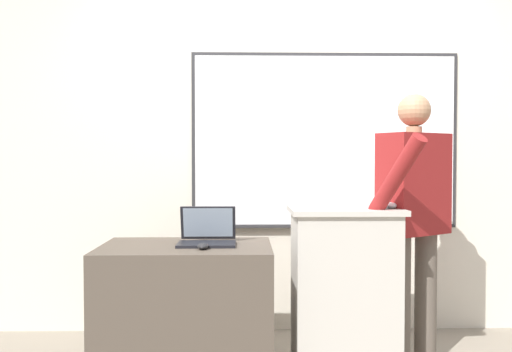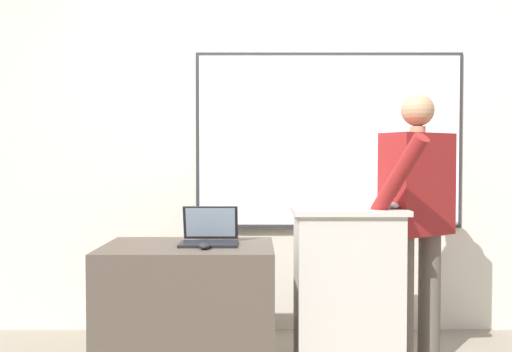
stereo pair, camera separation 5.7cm
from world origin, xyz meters
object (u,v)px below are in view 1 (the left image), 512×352
wireless_keyboard (350,207)px  computer_mouse_by_keyboard (391,205)px  lectern_podium (344,289)px  laptop (207,234)px  computer_mouse_by_laptop (203,246)px  person_presenter (414,211)px  side_desk (186,310)px

wireless_keyboard → computer_mouse_by_keyboard: (0.23, -0.00, 0.01)m
lectern_podium → laptop: 0.85m
lectern_podium → computer_mouse_by_laptop: bearing=-168.2°
person_presenter → computer_mouse_by_laptop: person_presenter is taller
person_presenter → wireless_keyboard: bearing=165.1°
laptop → computer_mouse_by_laptop: laptop is taller
computer_mouse_by_laptop → computer_mouse_by_keyboard: size_ratio=1.00×
person_presenter → computer_mouse_by_laptop: 1.25m
lectern_podium → computer_mouse_by_keyboard: bearing=-14.1°
person_presenter → wireless_keyboard: person_presenter is taller
side_desk → wireless_keyboard: bearing=-2.0°
computer_mouse_by_laptop → wireless_keyboard: bearing=7.5°
wireless_keyboard → computer_mouse_by_keyboard: bearing=-1.2°
person_presenter → computer_mouse_by_laptop: (-1.22, -0.23, -0.17)m
laptop → wireless_keyboard: size_ratio=0.81×
lectern_podium → wireless_keyboard: (0.02, -0.06, 0.48)m
computer_mouse_by_laptop → computer_mouse_by_keyboard: (1.05, 0.10, 0.21)m
laptop → wireless_keyboard: 0.82m
laptop → computer_mouse_by_laptop: bearing=-93.2°
lectern_podium → wireless_keyboard: bearing=-72.4°
wireless_keyboard → computer_mouse_by_laptop: bearing=-172.5°
wireless_keyboard → laptop: bearing=174.3°
lectern_podium → person_presenter: bearing=8.4°
lectern_podium → person_presenter: size_ratio=0.59×
side_desk → laptop: (0.12, 0.05, 0.43)m
wireless_keyboard → computer_mouse_by_laptop: (-0.82, -0.11, -0.20)m
side_desk → laptop: 0.44m
wireless_keyboard → person_presenter: bearing=16.7°
person_presenter → side_desk: bearing=152.2°
computer_mouse_by_laptop → laptop: bearing=86.8°
lectern_podium → laptop: laptop is taller
laptop → computer_mouse_by_laptop: size_ratio=3.27×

